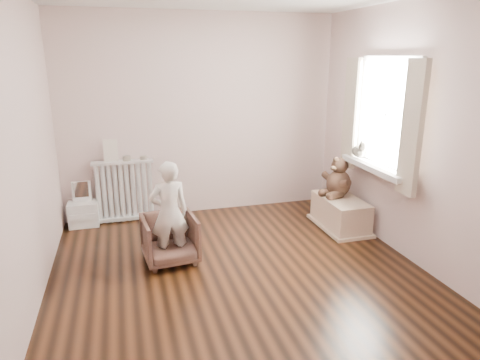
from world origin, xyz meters
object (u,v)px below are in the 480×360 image
object	(u,v)px
child	(169,213)
plush_cat	(359,149)
teddy_bear	(339,173)
toy_bench	(340,212)
radiator	(125,192)
toy_vanity	(83,205)
armchair	(170,239)

from	to	relation	value
child	plush_cat	world-z (taller)	plush_cat
plush_cat	teddy_bear	bearing A→B (deg)	120.79
toy_bench	teddy_bear	distance (m)	0.48
teddy_bear	child	bearing A→B (deg)	178.76
radiator	child	xyz separation A→B (m)	(0.42, -1.35, 0.16)
radiator	toy_vanity	world-z (taller)	radiator
radiator	armchair	size ratio (longest dim) A/B	1.46
armchair	plush_cat	size ratio (longest dim) A/B	2.18
child	plush_cat	bearing A→B (deg)	-177.53
toy_vanity	armchair	distance (m)	1.58
toy_vanity	armchair	xyz separation A→B (m)	(0.93, -1.27, -0.03)
armchair	child	size ratio (longest dim) A/B	0.51
toy_bench	child	bearing A→B (deg)	-169.34
teddy_bear	plush_cat	size ratio (longest dim) A/B	1.98
toy_bench	plush_cat	distance (m)	0.82
armchair	plush_cat	distance (m)	2.41
toy_bench	plush_cat	bearing A→B (deg)	-31.91
toy_vanity	teddy_bear	bearing A→B (deg)	-14.75
toy_vanity	teddy_bear	distance (m)	3.21
teddy_bear	plush_cat	world-z (taller)	plush_cat
child	plush_cat	xyz separation A→B (m)	(2.28, 0.32, 0.45)
radiator	toy_vanity	size ratio (longest dim) A/B	1.41
radiator	plush_cat	distance (m)	2.95
child	teddy_bear	xyz separation A→B (m)	(2.15, 0.51, 0.12)
armchair	child	world-z (taller)	child
armchair	teddy_bear	size ratio (longest dim) A/B	1.10
radiator	teddy_bear	size ratio (longest dim) A/B	1.61
plush_cat	child	bearing A→B (deg)	-175.30
teddy_bear	toy_vanity	bearing A→B (deg)	150.64
toy_bench	teddy_bear	size ratio (longest dim) A/B	1.63
toy_vanity	plush_cat	bearing A→B (deg)	-17.40
toy_vanity	teddy_bear	size ratio (longest dim) A/B	1.14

